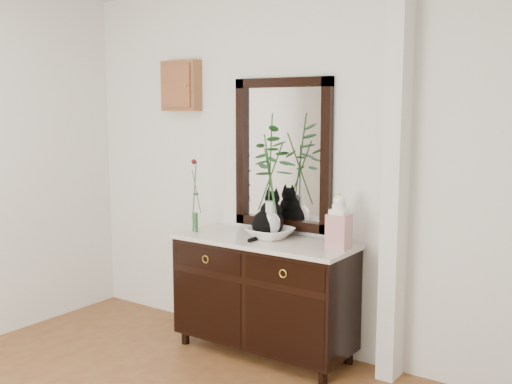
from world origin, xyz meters
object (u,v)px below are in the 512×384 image
Objects in this scene: sideboard at (264,290)px; lotus_bowl at (270,233)px; cat at (268,214)px; ginger_jar at (339,221)px.

lotus_bowl is at bearing 56.50° from sideboard.
ginger_jar is at bearing -5.61° from cat.
cat is at bearing 177.04° from ginger_jar.
lotus_bowl is at bearing 179.86° from ginger_jar.
lotus_bowl is at bearing -38.50° from cat.
sideboard is 4.16× the size of lotus_bowl.
sideboard is 0.80m from ginger_jar.
sideboard is 0.42m from lotus_bowl.
ginger_jar is (0.57, 0.04, 0.56)m from sideboard.
cat is 0.59m from ginger_jar.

